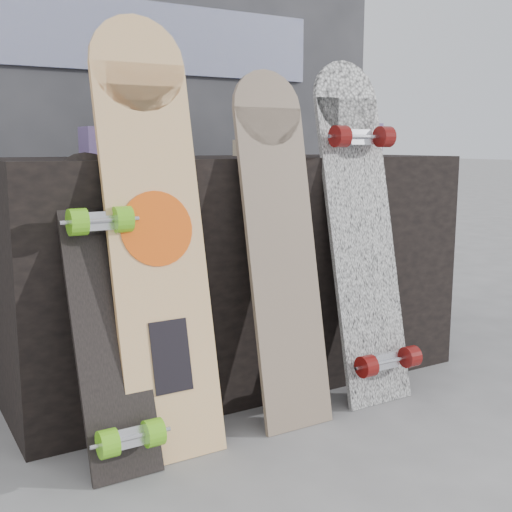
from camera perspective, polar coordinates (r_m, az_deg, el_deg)
ground at (r=2.02m, az=5.06°, el=-14.74°), size 60.00×60.00×0.00m
vendor_table at (r=2.31m, az=-2.04°, el=-1.17°), size 1.60×0.60×0.80m
booth at (r=3.05m, az=-10.05°, el=14.62°), size 2.40×0.22×2.20m
merch_box_purple at (r=2.22m, az=-12.83°, el=9.84°), size 0.18×0.12×0.10m
merch_box_small at (r=2.48m, az=8.91°, el=10.18°), size 0.14×0.14×0.12m
merch_box_flat at (r=2.47m, az=0.74°, el=9.60°), size 0.22×0.10×0.06m
longboard_geisha at (r=1.77m, az=-8.97°, el=2.96°), size 0.27×0.29×1.20m
longboard_celtic at (r=1.93m, az=2.19°, el=1.71°), size 0.23×0.23×1.07m
longboard_cascadia at (r=2.15m, az=9.43°, el=2.75°), size 0.25×0.32×1.12m
skateboard_dark at (r=1.72m, az=-13.05°, el=-4.59°), size 0.19×0.35×0.82m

